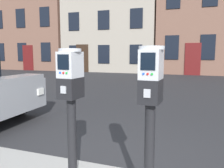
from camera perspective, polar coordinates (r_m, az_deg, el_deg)
name	(u,v)px	position (r m, az deg, el deg)	size (l,w,h in m)	color
parking_meter_near_kerb	(71,92)	(2.31, -9.96, -1.95)	(0.23, 0.26, 1.35)	black
parking_meter_twin_adjacent	(151,96)	(2.04, 9.34, -2.87)	(0.23, 0.26, 1.37)	black
townhouse_green_painted	(42,9)	(24.22, -16.53, 17.03)	(7.14, 6.19, 11.14)	brown
townhouse_brownstone	(116,10)	(20.39, 0.91, 17.41)	(7.35, 5.51, 9.89)	#9E9384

